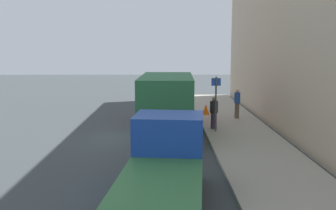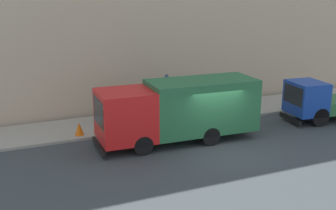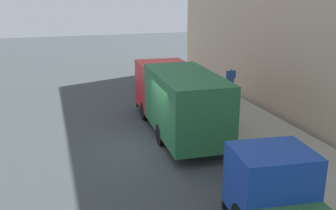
# 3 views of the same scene
# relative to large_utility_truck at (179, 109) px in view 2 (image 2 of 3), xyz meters

# --- Properties ---
(ground) EXTENTS (80.00, 80.00, 0.00)m
(ground) POSITION_rel_large_utility_truck_xyz_m (-1.19, -1.35, -1.58)
(ground) COLOR #394042
(sidewalk) EXTENTS (3.32, 30.00, 0.13)m
(sidewalk) POSITION_rel_large_utility_truck_xyz_m (3.47, -1.35, -1.52)
(sidewalk) COLOR #A29C8D
(sidewalk) RESTS_ON ground
(building_facade) EXTENTS (0.50, 30.00, 12.63)m
(building_facade) POSITION_rel_large_utility_truck_xyz_m (5.63, -1.35, 4.73)
(building_facade) COLOR #C5AB8D
(building_facade) RESTS_ON ground
(large_utility_truck) EXTENTS (2.57, 7.60, 2.85)m
(large_utility_truck) POSITION_rel_large_utility_truck_xyz_m (0.00, 0.00, 0.00)
(large_utility_truck) COLOR red
(large_utility_truck) RESTS_ON ground
(small_flatbed_truck) EXTENTS (2.47, 5.41, 2.22)m
(small_flatbed_truck) POSITION_rel_large_utility_truck_xyz_m (-0.12, -8.59, -0.53)
(small_flatbed_truck) COLOR #183EA2
(small_flatbed_truck) RESTS_ON ground
(pedestrian_walking) EXTENTS (0.53, 0.53, 1.59)m
(pedestrian_walking) POSITION_rel_large_utility_truck_xyz_m (2.29, 0.19, -0.62)
(pedestrian_walking) COLOR #4C335B
(pedestrian_walking) RESTS_ON sidewalk
(pedestrian_standing) EXTENTS (0.47, 0.47, 1.70)m
(pedestrian_standing) POSITION_rel_large_utility_truck_xyz_m (3.95, 2.93, -0.55)
(pedestrian_standing) COLOR brown
(pedestrian_standing) RESTS_ON sidewalk
(traffic_cone_orange) EXTENTS (0.44, 0.44, 0.62)m
(traffic_cone_orange) POSITION_rel_large_utility_truck_xyz_m (2.33, 4.19, -1.14)
(traffic_cone_orange) COLOR orange
(traffic_cone_orange) RESTS_ON sidewalk
(street_sign_post) EXTENTS (0.44, 0.08, 2.62)m
(street_sign_post) POSITION_rel_large_utility_truck_xyz_m (2.30, -0.38, 0.10)
(street_sign_post) COLOR #4C5156
(street_sign_post) RESTS_ON sidewalk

